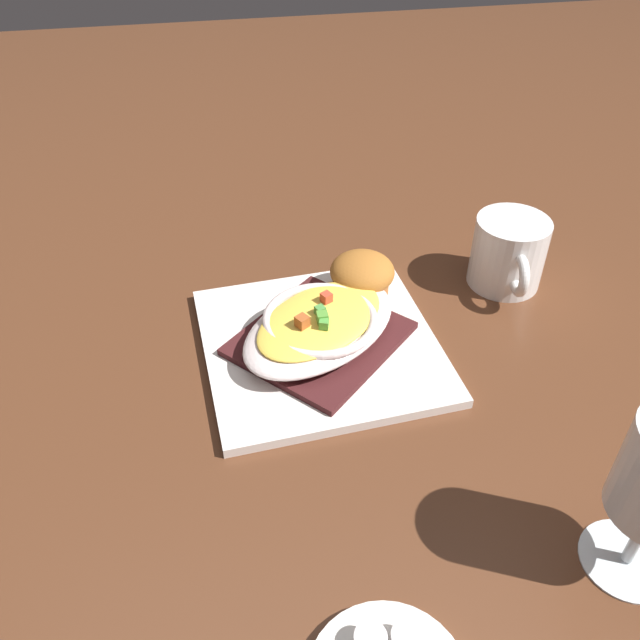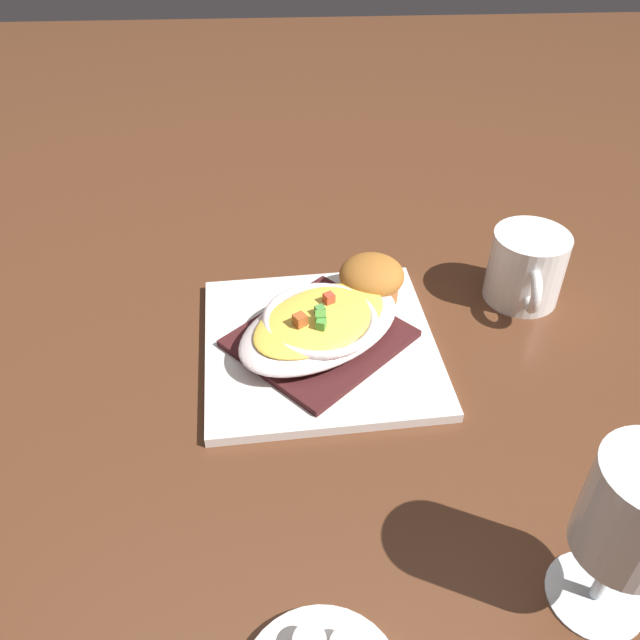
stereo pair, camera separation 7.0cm
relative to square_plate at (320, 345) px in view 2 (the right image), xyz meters
name	(u,v)px [view 2 (the right image)]	position (x,y,z in m)	size (l,w,h in m)	color
ground_plane	(320,349)	(0.00, 0.00, -0.01)	(2.60, 2.60, 0.00)	#56301C
square_plate	(320,345)	(0.00, 0.00, 0.00)	(0.25, 0.25, 0.01)	white
folded_napkin	(320,338)	(0.00, 0.00, 0.01)	(0.17, 0.15, 0.01)	#40191A
gratin_dish	(320,324)	(0.00, 0.00, 0.03)	(0.23, 0.21, 0.04)	silver
muffin	(371,279)	(-0.06, -0.07, 0.03)	(0.08, 0.08, 0.05)	#A6602E
coffee_mug	(525,271)	(-0.25, -0.08, 0.03)	(0.09, 0.12, 0.09)	white
stemmed_glass	(635,518)	(-0.20, 0.30, 0.10)	(0.08, 0.08, 0.16)	white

